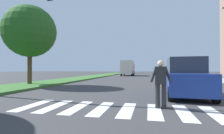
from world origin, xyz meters
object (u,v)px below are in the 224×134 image
Objects in this scene: tree_mid at (30,31)px; traffic_light_gantry at (51,6)px; pedestrian_performer at (161,82)px; suv_crossing at (185,78)px; truck_box_delivery at (128,68)px; sedan_midblock at (169,73)px.

traffic_light_gantry is (5.26, -5.33, -0.15)m from tree_mid.
suv_crossing is (1.45, 3.33, -0.00)m from pedestrian_performer.
truck_box_delivery reaches higher than pedestrian_performer.
suv_crossing is at bearing 19.09° from traffic_light_gantry.
tree_mid reaches higher than truck_box_delivery.
suv_crossing is (11.72, -3.10, -3.64)m from tree_mid.
tree_mid is at bearing 165.17° from suv_crossing.
traffic_light_gantry is 2.26× the size of suv_crossing.
pedestrian_performer is 19.89m from sedan_midblock.
suv_crossing is at bearing -93.37° from sedan_midblock.
pedestrian_performer is at bearing -32.07° from tree_mid.
sedan_midblock is 12.08m from truck_box_delivery.
sedan_midblock is at bearing 68.31° from traffic_light_gantry.
tree_mid is at bearing 147.93° from pedestrian_performer.
pedestrian_performer is at bearing -12.35° from traffic_light_gantry.
tree_mid is at bearing -103.59° from truck_box_delivery.
pedestrian_performer is at bearing -80.96° from truck_box_delivery.
truck_box_delivery is (5.57, 23.05, -2.94)m from tree_mid.
traffic_light_gantry is 2.42× the size of sedan_midblock.
tree_mid reaches higher than traffic_light_gantry.
tree_mid is 12.65m from suv_crossing.
truck_box_delivery is (0.31, 28.38, -2.79)m from traffic_light_gantry.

